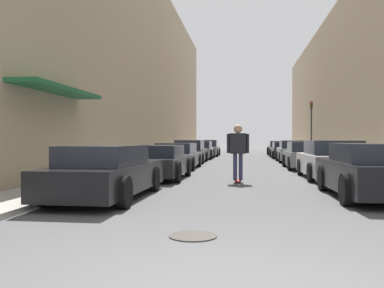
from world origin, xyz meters
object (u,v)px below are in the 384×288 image
parked_car_right_2 (307,156)px  skateboarder (238,147)px  manhole_cover (193,236)px  parked_car_right_5 (279,148)px  parked_car_right_3 (294,152)px  parked_car_right_4 (284,150)px  parked_car_left_0 (107,173)px  parked_car_left_4 (200,150)px  parked_car_right_1 (331,160)px  parked_car_left_5 (207,148)px  parked_car_left_3 (190,152)px  parked_car_left_2 (177,156)px  parked_car_left_1 (157,162)px  parked_car_right_0 (374,171)px  traffic_light (311,124)px

parked_car_right_2 → skateboarder: skateboarder is taller
manhole_cover → parked_car_right_5: bearing=83.2°
parked_car_right_3 → parked_car_right_4: (-0.16, 5.44, -0.05)m
parked_car_right_5 → skateboarder: 23.44m
parked_car_right_3 → parked_car_right_5: 10.56m
parked_car_left_0 → parked_car_right_4: size_ratio=1.07×
skateboarder → manhole_cover: skateboarder is taller
parked_car_left_4 → parked_car_right_5: 9.13m
parked_car_right_1 → skateboarder: size_ratio=2.27×
parked_car_left_5 → parked_car_left_3: bearing=-90.7°
parked_car_left_4 → parked_car_right_2: 11.38m
parked_car_left_5 → parked_car_right_3: 10.88m
parked_car_right_3 → parked_car_right_4: size_ratio=0.96×
parked_car_left_4 → skateboarder: skateboarder is taller
parked_car_left_3 → parked_car_left_2: bearing=-89.8°
parked_car_left_1 → parked_car_left_4: size_ratio=1.04×
parked_car_right_1 → parked_car_right_2: 5.21m
parked_car_right_0 → skateboarder: size_ratio=2.32×
parked_car_right_1 → parked_car_right_4: 16.48m
parked_car_left_2 → parked_car_right_2: parked_car_right_2 is taller
manhole_cover → parked_car_right_4: bearing=82.0°
parked_car_left_3 → manhole_cover: size_ratio=6.05×
parked_car_left_1 → parked_car_left_2: size_ratio=0.92×
parked_car_left_2 → parked_car_right_5: size_ratio=1.03×
parked_car_right_3 → manhole_cover: 20.82m
parked_car_left_4 → skateboarder: size_ratio=2.11×
parked_car_left_1 → parked_car_right_5: bearing=74.9°
parked_car_right_4 → parked_car_left_1: bearing=-109.1°
parked_car_right_0 → parked_car_right_1: (-0.01, 4.95, 0.01)m
parked_car_left_5 → parked_car_left_0: bearing=-90.3°
parked_car_left_4 → parked_car_right_1: size_ratio=0.93×
parked_car_right_3 → parked_car_right_5: parked_car_right_3 is taller
skateboarder → manhole_cover: bearing=-93.9°
parked_car_left_3 → parked_car_right_1: (6.27, -9.71, 0.02)m
parked_car_left_5 → parked_car_right_4: size_ratio=1.00×
skateboarder → parked_car_right_2: bearing=65.3°
parked_car_right_2 → traffic_light: size_ratio=1.16×
parked_car_right_1 → skateboarder: bearing=-153.5°
parked_car_left_1 → skateboarder: bearing=-17.1°
parked_car_left_2 → parked_car_left_3: size_ratio=1.06×
parked_car_left_4 → parked_car_right_2: (6.11, -9.60, 0.01)m
parked_car_right_4 → manhole_cover: (-3.62, -25.91, -0.58)m
traffic_light → parked_car_left_3: bearing=-153.7°
parked_car_right_0 → traffic_light: (1.34, 18.42, 1.78)m
parked_car_left_1 → skateboarder: (2.87, -0.88, 0.57)m
parked_car_left_3 → parked_car_right_5: (6.16, 11.88, -0.03)m
parked_car_right_3 → parked_car_right_4: parked_car_right_3 is taller
parked_car_left_2 → parked_car_right_5: bearing=70.2°
parked_car_left_3 → parked_car_left_4: size_ratio=1.07×
parked_car_left_2 → parked_car_left_0: bearing=-90.3°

